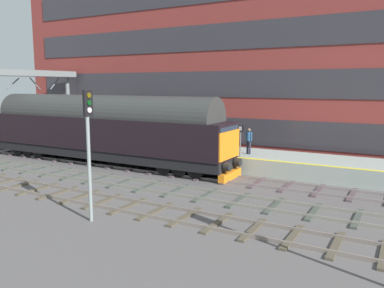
{
  "coord_description": "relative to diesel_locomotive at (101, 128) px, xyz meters",
  "views": [
    {
      "loc": [
        -20.09,
        -13.62,
        5.36
      ],
      "look_at": [
        0.2,
        -2.26,
        1.86
      ],
      "focal_mm": 36.87,
      "sensor_mm": 36.0,
      "label": 1
    }
  ],
  "objects": [
    {
      "name": "track_adjacent_far_west",
      "position": [
        -6.81,
        -4.69,
        -2.43
      ],
      "size": [
        2.5,
        60.0,
        0.15
      ],
      "color": "slate",
      "rests_on": "ground"
    },
    {
      "name": "waiting_passenger",
      "position": [
        3.19,
        -9.4,
        -0.49
      ],
      "size": [
        0.44,
        0.48,
        1.64
      ],
      "rotation": [
        0.0,
        0.0,
        1.19
      ],
      "color": "#292A3D",
      "rests_on": "station_platform"
    },
    {
      "name": "diesel_locomotive",
      "position": [
        0.0,
        0.0,
        0.0
      ],
      "size": [
        2.74,
        19.37,
        4.68
      ],
      "color": "black",
      "rests_on": "ground"
    },
    {
      "name": "signal_post_mid",
      "position": [
        -8.94,
        -7.5,
        0.8
      ],
      "size": [
        0.44,
        0.22,
        5.17
      ],
      "color": "gray",
      "rests_on": "ground"
    },
    {
      "name": "ground_plane",
      "position": [
        -0.0,
        -4.69,
        -2.49
      ],
      "size": [
        140.0,
        140.0,
        0.0
      ],
      "primitive_type": "plane",
      "color": "#595555",
      "rests_on": "ground"
    },
    {
      "name": "station_building",
      "position": [
        9.81,
        -5.91,
        6.24
      ],
      "size": [
        5.16,
        42.12,
        17.45
      ],
      "color": "maroon",
      "rests_on": "ground"
    },
    {
      "name": "platform_number_sign",
      "position": [
        2.09,
        -9.27,
        -0.21
      ],
      "size": [
        0.1,
        0.44,
        1.91
      ],
      "color": "slate",
      "rests_on": "station_platform"
    },
    {
      "name": "track_adjacent_west",
      "position": [
        -3.59,
        -4.69,
        -2.43
      ],
      "size": [
        2.5,
        60.0,
        0.15
      ],
      "color": "gray",
      "rests_on": "ground"
    },
    {
      "name": "station_platform",
      "position": [
        3.6,
        -4.69,
        -1.99
      ],
      "size": [
        4.0,
        44.0,
        1.01
      ],
      "color": "#9BA6A0",
      "rests_on": "ground"
    },
    {
      "name": "track_main",
      "position": [
        -0.0,
        -4.69,
        -2.43
      ],
      "size": [
        2.5,
        60.0,
        0.15
      ],
      "color": "gray",
      "rests_on": "ground"
    }
  ]
}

